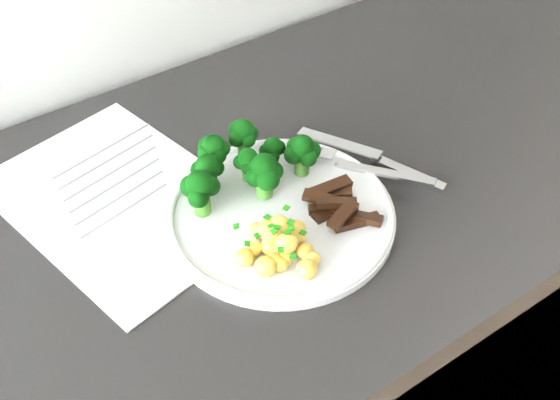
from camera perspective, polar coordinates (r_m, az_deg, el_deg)
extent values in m
cube|color=silver|center=(0.84, -12.88, 0.07)|extent=(0.28, 0.36, 0.00)
cube|color=slate|center=(0.92, -14.28, 3.97)|extent=(0.15, 0.03, 0.00)
cube|color=slate|center=(0.90, -13.96, 3.09)|extent=(0.14, 0.03, 0.00)
cube|color=slate|center=(0.88, -13.63, 2.17)|extent=(0.14, 0.03, 0.00)
cube|color=slate|center=(0.86, -13.29, 1.22)|extent=(0.13, 0.03, 0.00)
cube|color=slate|center=(0.84, -12.93, 0.22)|extent=(0.13, 0.03, 0.00)
cube|color=slate|center=(0.83, -12.56, -0.82)|extent=(0.12, 0.03, 0.00)
cylinder|color=white|center=(0.80, 0.00, -1.30)|extent=(0.26, 0.26, 0.01)
torus|color=white|center=(0.79, 0.00, -1.01)|extent=(0.26, 0.26, 0.01)
cylinder|color=#33651E|center=(0.81, -2.59, 2.26)|extent=(0.01, 0.01, 0.02)
sphere|color=black|center=(0.81, -2.01, 3.18)|extent=(0.02, 0.02, 0.02)
sphere|color=black|center=(0.81, -3.25, 3.12)|extent=(0.02, 0.02, 0.02)
sphere|color=black|center=(0.80, -2.57, 2.65)|extent=(0.02, 0.02, 0.02)
sphere|color=black|center=(0.80, -2.64, 3.46)|extent=(0.02, 0.02, 0.02)
cylinder|color=#33651E|center=(0.84, -0.57, 3.21)|extent=(0.01, 0.01, 0.02)
sphere|color=black|center=(0.84, -0.15, 4.31)|extent=(0.02, 0.02, 0.02)
sphere|color=black|center=(0.84, -1.19, 4.05)|extent=(0.02, 0.02, 0.02)
sphere|color=black|center=(0.83, -0.61, 3.59)|extent=(0.02, 0.02, 0.02)
sphere|color=black|center=(0.83, -0.58, 4.40)|extent=(0.02, 0.02, 0.02)
cylinder|color=#33651E|center=(0.82, -5.80, 1.33)|extent=(0.02, 0.02, 0.02)
sphere|color=black|center=(0.81, -5.29, 2.65)|extent=(0.02, 0.02, 0.02)
sphere|color=black|center=(0.81, -6.60, 2.47)|extent=(0.02, 0.02, 0.02)
sphere|color=black|center=(0.79, -6.04, 1.83)|extent=(0.02, 0.02, 0.02)
sphere|color=black|center=(0.80, -5.94, 2.78)|extent=(0.03, 0.03, 0.03)
cylinder|color=#33651E|center=(0.85, -2.97, 4.41)|extent=(0.02, 0.02, 0.02)
sphere|color=black|center=(0.84, -2.39, 5.51)|extent=(0.02, 0.02, 0.02)
sphere|color=black|center=(0.84, -3.45, 5.72)|extent=(0.02, 0.02, 0.02)
sphere|color=black|center=(0.83, -3.56, 5.02)|extent=(0.02, 0.02, 0.02)
sphere|color=black|center=(0.83, -2.60, 4.93)|extent=(0.02, 0.02, 0.02)
sphere|color=black|center=(0.83, -3.04, 5.77)|extent=(0.03, 0.03, 0.03)
cylinder|color=#33651E|center=(0.83, -5.34, 3.14)|extent=(0.02, 0.02, 0.02)
sphere|color=black|center=(0.82, -4.75, 4.23)|extent=(0.02, 0.02, 0.02)
sphere|color=black|center=(0.82, -5.93, 4.40)|extent=(0.02, 0.02, 0.02)
sphere|color=black|center=(0.82, -6.08, 3.85)|extent=(0.02, 0.02, 0.02)
sphere|color=black|center=(0.81, -5.12, 3.65)|extent=(0.02, 0.02, 0.02)
sphere|color=black|center=(0.81, -5.45, 4.49)|extent=(0.03, 0.03, 0.03)
cylinder|color=#33651E|center=(0.84, 1.81, 2.91)|extent=(0.02, 0.02, 0.02)
sphere|color=black|center=(0.83, 2.57, 4.08)|extent=(0.02, 0.02, 0.02)
sphere|color=black|center=(0.83, 1.38, 4.36)|extent=(0.03, 0.03, 0.03)
sphere|color=black|center=(0.82, 1.11, 3.74)|extent=(0.02, 0.02, 0.02)
sphere|color=black|center=(0.82, 2.31, 3.47)|extent=(0.02, 0.02, 0.02)
sphere|color=black|center=(0.82, 1.85, 4.38)|extent=(0.03, 0.03, 0.03)
cylinder|color=#33651E|center=(0.79, -6.40, -0.27)|extent=(0.02, 0.02, 0.03)
sphere|color=black|center=(0.78, -5.74, 1.15)|extent=(0.02, 0.02, 0.02)
sphere|color=black|center=(0.78, -7.27, 1.13)|extent=(0.03, 0.03, 0.03)
sphere|color=black|center=(0.77, -6.70, 0.19)|extent=(0.02, 0.02, 0.02)
sphere|color=black|center=(0.77, -6.57, 1.34)|extent=(0.03, 0.03, 0.03)
cylinder|color=#33651E|center=(0.81, -1.29, 1.15)|extent=(0.02, 0.02, 0.03)
sphere|color=black|center=(0.80, -0.48, 2.39)|extent=(0.02, 0.02, 0.02)
sphere|color=black|center=(0.80, -1.94, 2.68)|extent=(0.03, 0.03, 0.03)
sphere|color=black|center=(0.79, -2.03, 1.87)|extent=(0.02, 0.02, 0.02)
sphere|color=black|center=(0.78, -1.02, 1.74)|extent=(0.03, 0.03, 0.03)
sphere|color=black|center=(0.79, -1.32, 2.76)|extent=(0.03, 0.03, 0.03)
ellipsoid|color=gold|center=(0.75, -0.20, -4.01)|extent=(0.02, 0.02, 0.02)
ellipsoid|color=gold|center=(0.76, 1.36, -2.41)|extent=(0.02, 0.02, 0.02)
ellipsoid|color=gold|center=(0.73, -0.45, -5.09)|extent=(0.02, 0.02, 0.02)
ellipsoid|color=gold|center=(0.73, -0.04, -5.20)|extent=(0.02, 0.02, 0.02)
ellipsoid|color=gold|center=(0.74, 0.35, -4.79)|extent=(0.02, 0.02, 0.02)
ellipsoid|color=gold|center=(0.75, -0.14, -3.25)|extent=(0.02, 0.02, 0.02)
ellipsoid|color=gold|center=(0.75, -0.70, -3.76)|extent=(0.02, 0.02, 0.02)
ellipsoid|color=gold|center=(0.75, -2.09, -4.01)|extent=(0.02, 0.02, 0.02)
ellipsoid|color=gold|center=(0.73, -1.18, -5.44)|extent=(0.03, 0.02, 0.02)
ellipsoid|color=gold|center=(0.73, 2.21, -5.70)|extent=(0.02, 0.02, 0.02)
ellipsoid|color=gold|center=(0.76, 1.25, -2.93)|extent=(0.03, 0.02, 0.02)
ellipsoid|color=gold|center=(0.74, -0.06, -2.18)|extent=(0.03, 0.03, 0.02)
ellipsoid|color=gold|center=(0.75, 2.07, -4.16)|extent=(0.02, 0.02, 0.02)
ellipsoid|color=gold|center=(0.74, -2.94, -4.71)|extent=(0.02, 0.02, 0.02)
ellipsoid|color=gold|center=(0.74, -1.02, -2.42)|extent=(0.02, 0.02, 0.02)
ellipsoid|color=gold|center=(0.75, 0.01, -2.08)|extent=(0.02, 0.02, 0.02)
ellipsoid|color=gold|center=(0.73, 0.58, -3.54)|extent=(0.02, 0.02, 0.02)
ellipsoid|color=gold|center=(0.74, 2.60, -4.91)|extent=(0.02, 0.02, 0.02)
ellipsoid|color=gold|center=(0.76, -1.84, -2.51)|extent=(0.02, 0.02, 0.02)
ellipsoid|color=gold|center=(0.74, -0.62, -2.93)|extent=(0.02, 0.02, 0.02)
cube|color=#16650C|center=(0.76, 0.52, -0.65)|extent=(0.01, 0.01, 0.00)
cube|color=#16650C|center=(0.74, -3.61, -2.15)|extent=(0.01, 0.01, 0.00)
cube|color=#16650C|center=(0.72, 0.62, -2.68)|extent=(0.01, 0.01, 0.00)
cube|color=#16650C|center=(0.73, 0.87, -1.81)|extent=(0.01, 0.01, 0.00)
cube|color=#16650C|center=(0.73, -0.24, -2.23)|extent=(0.01, 0.01, 0.00)
cube|color=#16650C|center=(0.73, 0.91, -2.32)|extent=(0.01, 0.01, 0.00)
cube|color=#16650C|center=(0.73, -0.72, -2.14)|extent=(0.01, 0.01, 0.00)
cube|color=#16650C|center=(0.74, 1.88, -2.69)|extent=(0.01, 0.01, 0.00)
cube|color=#16650C|center=(0.72, -1.88, -2.93)|extent=(0.01, 0.01, 0.00)
cube|color=#16650C|center=(0.74, -1.06, -1.39)|extent=(0.01, 0.01, 0.00)
cube|color=#16650C|center=(0.71, -2.69, -3.59)|extent=(0.01, 0.01, 0.00)
cube|color=#16650C|center=(0.71, 0.07, -4.09)|extent=(0.01, 0.01, 0.00)
cube|color=#16650C|center=(0.72, -0.53, -2.58)|extent=(0.01, 0.01, 0.00)
cube|color=#16650C|center=(0.71, 1.10, -4.66)|extent=(0.01, 0.01, 0.00)
cube|color=black|center=(0.79, 4.37, -0.76)|extent=(0.05, 0.04, 0.01)
cube|color=black|center=(0.79, 4.24, -0.85)|extent=(0.05, 0.02, 0.01)
cube|color=black|center=(0.81, 4.16, 0.58)|extent=(0.05, 0.04, 0.01)
cube|color=black|center=(0.79, 6.30, -1.35)|extent=(0.05, 0.06, 0.01)
cube|color=black|center=(0.78, 6.29, -1.81)|extent=(0.06, 0.02, 0.01)
cube|color=black|center=(0.81, 4.03, 0.97)|extent=(0.06, 0.02, 0.01)
cube|color=black|center=(0.77, 5.18, -1.19)|extent=(0.05, 0.03, 0.01)
cube|color=black|center=(0.79, 4.66, -0.24)|extent=(0.04, 0.04, 0.01)
cube|color=black|center=(0.79, 3.69, 0.06)|extent=(0.04, 0.05, 0.01)
cube|color=#B7B7BC|center=(0.84, 8.54, 2.22)|extent=(0.08, 0.11, 0.02)
cube|color=#B7B7BC|center=(0.86, 3.65, 3.83)|extent=(0.03, 0.03, 0.01)
cylinder|color=#B7B7BC|center=(0.87, 2.22, 4.60)|extent=(0.02, 0.04, 0.00)
cylinder|color=#B7B7BC|center=(0.86, 2.11, 4.42)|extent=(0.02, 0.04, 0.00)
cylinder|color=#B7B7BC|center=(0.86, 1.99, 4.24)|extent=(0.02, 0.04, 0.00)
cylinder|color=#B7B7BC|center=(0.86, 1.87, 4.06)|extent=(0.02, 0.04, 0.00)
cube|color=#B7B7BC|center=(0.88, 4.86, 4.67)|extent=(0.06, 0.11, 0.01)
cube|color=#B7B7BC|center=(0.86, 10.43, 2.12)|extent=(0.05, 0.09, 0.02)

